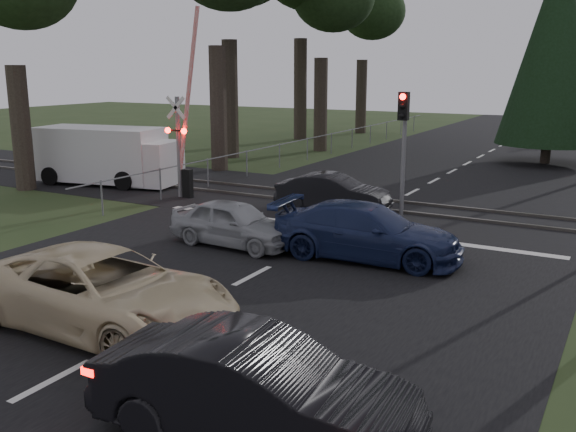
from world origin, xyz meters
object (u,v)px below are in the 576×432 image
Objects in this scene: silver_car at (234,223)px; white_van at (110,156)px; dark_car_far at (333,193)px; dark_hatchback at (255,391)px; blue_sedan at (367,232)px; crossing_signal at (183,144)px; traffic_signal_center at (403,132)px; cream_coupe at (103,291)px.

silver_car is 0.58× the size of white_van.
dark_car_far is 0.61× the size of white_van.
dark_hatchback is 14.13m from dark_car_far.
white_van reaches higher than blue_sedan.
crossing_signal is 1.70× the size of traffic_signal_center.
white_van is at bearing 44.90° from cream_coupe.
cream_coupe is 1.39× the size of dark_car_far.
silver_car is at bearing 169.71° from dark_car_far.
traffic_signal_center is 12.02m from cream_coupe.
white_van is (-12.82, -0.09, -1.59)m from traffic_signal_center.
cream_coupe is at bearing -59.08° from crossing_signal.
blue_sedan is at bearing -76.92° from silver_car.
cream_coupe is 1.23× the size of dark_hatchback.
crossing_signal is 8.36m from traffic_signal_center.
crossing_signal is at bearing 90.84° from dark_car_far.
blue_sedan is (-1.88, 8.50, -0.01)m from dark_hatchback.
silver_car is at bearing -39.54° from white_van.
dark_hatchback is 1.17× the size of silver_car.
dark_hatchback is (4.50, -1.82, -0.03)m from cream_coupe.
traffic_signal_center reaches higher than blue_sedan.
dark_car_far is at bearing -171.96° from traffic_signal_center.
crossing_signal is 1.09× the size of white_van.
blue_sedan is (0.83, -5.03, -2.09)m from traffic_signal_center.
crossing_signal is at bearing 32.31° from cream_coupe.
white_van is at bearing -179.59° from traffic_signal_center.
blue_sedan is at bearing -24.43° from crossing_signal.
traffic_signal_center is 0.64× the size of white_van.
white_van is at bearing 170.04° from crossing_signal.
dark_hatchback reaches higher than silver_car.
white_van is at bearing 84.14° from dark_car_far.
white_van reaches higher than silver_car.
blue_sedan is 1.27× the size of dark_car_far.
dark_hatchback is 0.89× the size of blue_sedan.
dark_hatchback is 8.71m from blue_sedan.
traffic_signal_center reaches higher than dark_hatchback.
crossing_signal is at bearing -20.38° from white_van.
dark_car_far is at bearing 29.80° from blue_sedan.
dark_car_far is (0.53, 5.32, 0.00)m from silver_car.
blue_sedan is 14.53m from white_van.
dark_car_far is (-3.15, 4.70, -0.08)m from blue_sedan.
traffic_signal_center is at bearing -7.31° from cream_coupe.
crossing_signal reaches higher than cream_coupe.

